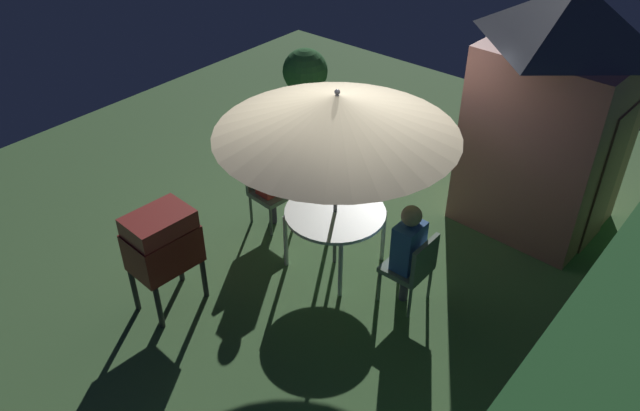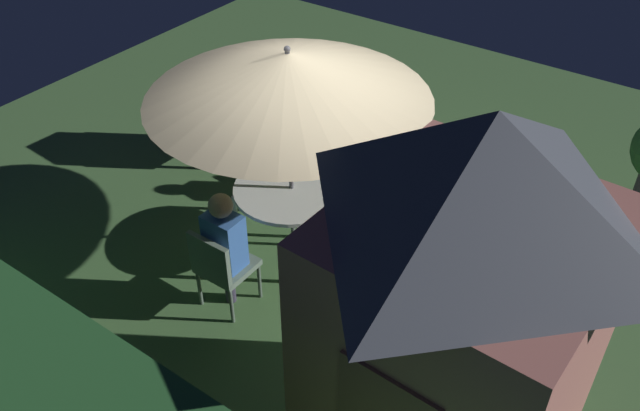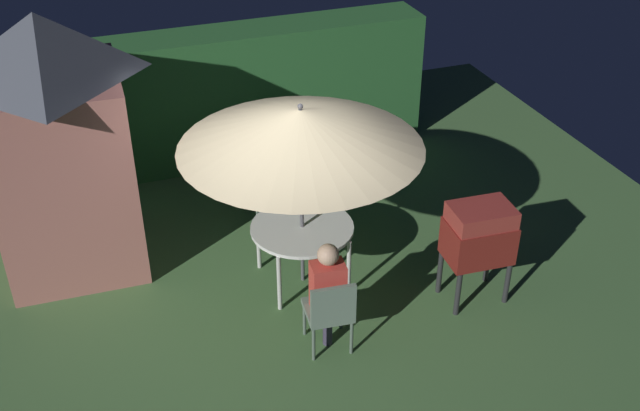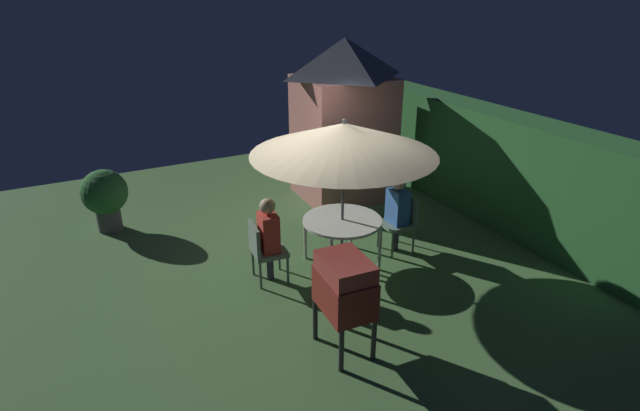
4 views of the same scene
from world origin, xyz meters
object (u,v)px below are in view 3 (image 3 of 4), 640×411
at_px(chair_far_side, 274,197).
at_px(person_in_blue, 276,182).
at_px(chair_near_shed, 330,310).
at_px(patio_table, 302,231).
at_px(patio_umbrella, 301,128).
at_px(bbq_grill, 479,235).
at_px(person_in_red, 328,284).
at_px(garden_shed, 59,143).

distance_m(chair_far_side, person_in_blue, 0.28).
height_order(chair_near_shed, chair_far_side, same).
relative_size(patio_table, patio_umbrella, 0.45).
bearing_deg(patio_umbrella, bbq_grill, -29.23).
height_order(chair_far_side, person_in_blue, person_in_blue).
bearing_deg(patio_umbrella, person_in_red, -95.63).
relative_size(patio_table, chair_far_side, 1.30).
distance_m(patio_table, person_in_blue, 1.00).
relative_size(bbq_grill, person_in_red, 0.95).
bearing_deg(patio_table, chair_near_shed, -95.63).
distance_m(patio_table, chair_far_side, 1.09).
bearing_deg(person_in_red, person_in_blue, 87.02).
bearing_deg(garden_shed, chair_far_side, -7.46).
height_order(garden_shed, patio_table, garden_shed).
xyz_separation_m(garden_shed, patio_umbrella, (2.40, -1.39, 0.42)).
height_order(chair_far_side, person_in_red, person_in_red).
bearing_deg(person_in_red, bbq_grill, 5.34).
bearing_deg(person_in_blue, patio_table, -89.99).
height_order(garden_shed, bbq_grill, garden_shed).
height_order(patio_umbrella, person_in_red, patio_umbrella).
bearing_deg(bbq_grill, person_in_blue, 131.15).
bearing_deg(chair_near_shed, patio_table, 84.37).
height_order(garden_shed, person_in_red, garden_shed).
xyz_separation_m(garden_shed, chair_far_side, (2.40, -0.31, -1.03)).
xyz_separation_m(bbq_grill, chair_near_shed, (-1.82, -0.25, -0.33)).
bearing_deg(chair_near_shed, person_in_red, 84.37).
bearing_deg(garden_shed, chair_near_shed, -48.75).
distance_m(bbq_grill, chair_far_side, 2.67).
distance_m(garden_shed, person_in_blue, 2.55).
xyz_separation_m(garden_shed, person_in_red, (2.29, -2.51, -0.77)).
relative_size(garden_shed, patio_table, 2.61).
bearing_deg(patio_umbrella, chair_far_side, 90.01).
distance_m(chair_near_shed, person_in_red, 0.28).
bearing_deg(chair_far_side, garden_shed, 172.54).
height_order(garden_shed, person_in_blue, garden_shed).
relative_size(bbq_grill, chair_far_side, 1.33).
distance_m(patio_table, chair_near_shed, 1.22).
xyz_separation_m(patio_umbrella, person_in_blue, (-0.00, 0.99, -1.19)).
height_order(patio_table, bbq_grill, bbq_grill).
bearing_deg(person_in_blue, bbq_grill, -48.85).
xyz_separation_m(patio_table, chair_near_shed, (-0.12, -1.20, -0.17)).
bearing_deg(chair_near_shed, garden_shed, 131.25).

